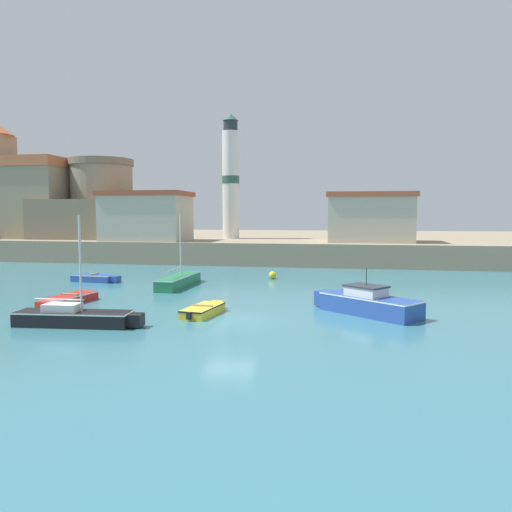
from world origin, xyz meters
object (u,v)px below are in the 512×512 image
object	(u,v)px
dinghy_yellow_4	(204,310)
harbor_shed_far_end	(147,216)
mooring_buoy	(273,275)
church	(44,195)
lighthouse	(231,178)
sailboat_green_2	(179,280)
fortress	(102,210)
motorboat_blue_3	(367,303)
dinghy_red_0	(68,299)
dinghy_blue_6	(95,278)
harbor_shed_mid_row	(370,217)
sailboat_black_1	(75,317)

from	to	relation	value
dinghy_yellow_4	harbor_shed_far_end	distance (m)	30.87
dinghy_yellow_4	mooring_buoy	world-z (taller)	mooring_buoy
dinghy_yellow_4	church	xyz separation A→B (m)	(-31.40, 34.18, 7.35)
mooring_buoy	lighthouse	world-z (taller)	lighthouse
sailboat_green_2	mooring_buoy	distance (m)	8.05
fortress	lighthouse	world-z (taller)	lighthouse
mooring_buoy	harbor_shed_far_end	distance (m)	20.49
motorboat_blue_3	mooring_buoy	world-z (taller)	motorboat_blue_3
dinghy_yellow_4	harbor_shed_far_end	size ratio (longest dim) A/B	0.42
mooring_buoy	harbor_shed_far_end	size ratio (longest dim) A/B	0.07
dinghy_yellow_4	lighthouse	bearing A→B (deg)	100.87
dinghy_red_0	dinghy_blue_6	xyz separation A→B (m)	(-3.19, 9.05, 0.03)
sailboat_green_2	dinghy_yellow_4	size ratio (longest dim) A/B	1.72
dinghy_red_0	motorboat_blue_3	world-z (taller)	motorboat_blue_3
lighthouse	harbor_shed_mid_row	bearing A→B (deg)	-15.29
dinghy_red_0	harbor_shed_far_end	bearing A→B (deg)	102.65
mooring_buoy	dinghy_yellow_4	bearing A→B (deg)	-95.52
dinghy_yellow_4	harbor_shed_mid_row	world-z (taller)	harbor_shed_mid_row
motorboat_blue_3	harbor_shed_mid_row	bearing A→B (deg)	87.31
fortress	dinghy_blue_6	bearing A→B (deg)	-64.12
mooring_buoy	fortress	distance (m)	30.04
sailboat_black_1	dinghy_yellow_4	size ratio (longest dim) A/B	1.58
dinghy_yellow_4	harbor_shed_far_end	bearing A→B (deg)	118.10
fortress	church	bearing A→B (deg)	168.07
motorboat_blue_3	mooring_buoy	xyz separation A→B (m)	(-6.94, 13.08, -0.29)
dinghy_red_0	fortress	bearing A→B (deg)	114.03
motorboat_blue_3	lighthouse	bearing A→B (deg)	115.06
fortress	harbor_shed_far_end	xyz separation A→B (m)	(8.00, -5.37, -0.64)
sailboat_green_2	sailboat_black_1	bearing A→B (deg)	-92.63
dinghy_yellow_4	fortress	bearing A→B (deg)	124.72
dinghy_yellow_4	lighthouse	world-z (taller)	lighthouse
harbor_shed_mid_row	harbor_shed_far_end	bearing A→B (deg)	-175.57
dinghy_yellow_4	church	world-z (taller)	church
sailboat_green_2	motorboat_blue_3	size ratio (longest dim) A/B	1.17
church	harbor_shed_mid_row	xyz separation A→B (m)	(41.03, -5.42, -2.70)
fortress	lighthouse	bearing A→B (deg)	3.10
dinghy_yellow_4	mooring_buoy	bearing A→B (deg)	84.48
dinghy_red_0	harbor_shed_far_end	world-z (taller)	harbor_shed_far_end
harbor_shed_mid_row	sailboat_black_1	bearing A→B (deg)	-114.59
sailboat_green_2	mooring_buoy	size ratio (longest dim) A/B	10.93
church	harbor_shed_far_end	xyz separation A→B (m)	(17.03, -7.28, -2.60)
lighthouse	dinghy_red_0	bearing A→B (deg)	-94.20
lighthouse	harbor_shed_mid_row	world-z (taller)	lighthouse
church	fortress	bearing A→B (deg)	-11.93
dinghy_blue_6	fortress	distance (m)	24.64
dinghy_blue_6	fortress	bearing A→B (deg)	115.88
motorboat_blue_3	fortress	world-z (taller)	fortress
sailboat_green_2	lighthouse	bearing A→B (deg)	94.27
lighthouse	sailboat_green_2	bearing A→B (deg)	-85.73
dinghy_yellow_4	dinghy_blue_6	bearing A→B (deg)	138.14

